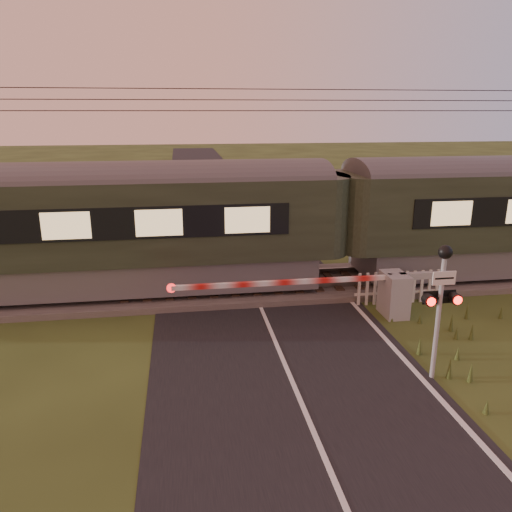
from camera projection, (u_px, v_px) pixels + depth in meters
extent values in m
plane|color=#2C3815|center=(299.00, 400.00, 9.87)|extent=(160.00, 160.00, 0.00)
cube|color=black|center=(299.00, 399.00, 9.87)|extent=(6.00, 140.00, 0.02)
cube|color=#47423D|center=(252.00, 287.00, 16.02)|extent=(140.00, 3.40, 0.24)
cube|color=slate|center=(256.00, 288.00, 15.28)|extent=(140.00, 0.08, 0.14)
cube|color=slate|center=(249.00, 274.00, 16.65)|extent=(140.00, 0.08, 0.14)
cube|color=#2D2116|center=(252.00, 283.00, 15.99)|extent=(0.24, 2.20, 0.06)
cylinder|color=black|center=(254.00, 111.00, 14.21)|extent=(120.00, 0.02, 0.02)
cylinder|color=black|center=(251.00, 111.00, 14.78)|extent=(120.00, 0.02, 0.02)
cylinder|color=black|center=(252.00, 89.00, 14.33)|extent=(120.00, 0.02, 0.02)
cylinder|color=black|center=(252.00, 100.00, 14.42)|extent=(120.00, 0.02, 0.02)
cube|color=gray|center=(394.00, 294.00, 13.81)|extent=(0.61, 0.94, 1.21)
cylinder|color=gray|center=(388.00, 295.00, 13.79)|extent=(0.13, 0.13, 1.21)
cube|color=gray|center=(416.00, 276.00, 13.75)|extent=(0.99, 0.18, 0.18)
cube|color=red|center=(284.00, 282.00, 13.22)|extent=(5.91, 0.12, 0.12)
cylinder|color=red|center=(171.00, 288.00, 12.79)|extent=(0.24, 0.04, 0.24)
cylinder|color=gray|center=(438.00, 320.00, 10.31)|extent=(0.10, 0.10, 2.67)
cube|color=white|center=(444.00, 278.00, 9.99)|extent=(0.49, 0.03, 0.29)
sphere|color=black|center=(445.00, 252.00, 9.90)|extent=(0.29, 0.29, 0.29)
cube|color=black|center=(440.00, 298.00, 10.17)|extent=(0.67, 0.05, 0.05)
cylinder|color=#FF140C|center=(431.00, 302.00, 9.96)|extent=(0.18, 0.02, 0.18)
cylinder|color=#FF140C|center=(458.00, 300.00, 10.04)|extent=(0.18, 0.02, 0.18)
cube|color=black|center=(439.00, 297.00, 10.22)|extent=(0.71, 0.02, 0.29)
cube|color=silver|center=(398.00, 292.00, 14.76)|extent=(2.67, 0.04, 0.07)
cube|color=silver|center=(399.00, 278.00, 14.64)|extent=(2.67, 0.04, 0.07)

